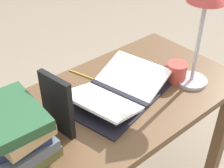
% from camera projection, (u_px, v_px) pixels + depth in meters
% --- Properties ---
extents(reading_desk, '(1.34, 0.64, 0.75)m').
position_uv_depth(reading_desk, '(103.00, 123.00, 1.42)').
color(reading_desk, brown).
rests_on(reading_desk, ground_plane).
extents(open_book, '(0.55, 0.42, 0.08)m').
position_uv_depth(open_book, '(118.00, 91.00, 1.39)').
color(open_book, black).
rests_on(open_book, reading_desk).
extents(book_stack_tall, '(0.24, 0.29, 0.20)m').
position_uv_depth(book_stack_tall, '(14.00, 133.00, 1.07)').
color(book_stack_tall, brown).
rests_on(book_stack_tall, reading_desk).
extents(book_standing_upright, '(0.05, 0.15, 0.25)m').
position_uv_depth(book_standing_upright, '(57.00, 105.00, 1.15)').
color(book_standing_upright, black).
rests_on(book_standing_upright, reading_desk).
extents(reading_lamp, '(0.16, 0.16, 0.50)m').
position_uv_depth(reading_lamp, '(206.00, 4.00, 1.26)').
color(reading_lamp, '#ADADB2').
rests_on(reading_lamp, reading_desk).
extents(coffee_mug, '(0.10, 0.12, 0.09)m').
position_uv_depth(coffee_mug, '(176.00, 72.00, 1.47)').
color(coffee_mug, '#B74238').
rests_on(coffee_mug, reading_desk).
extents(pencil, '(0.06, 0.16, 0.01)m').
position_uv_depth(pencil, '(83.00, 75.00, 1.53)').
color(pencil, gold).
rests_on(pencil, reading_desk).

